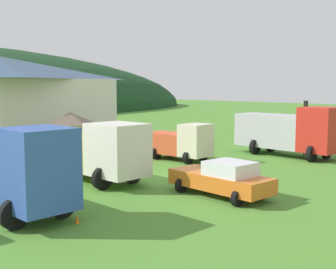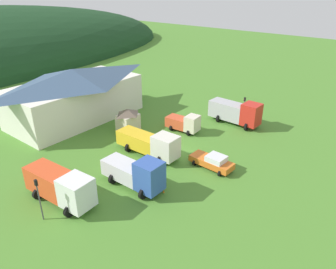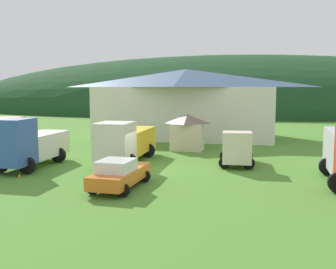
% 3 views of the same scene
% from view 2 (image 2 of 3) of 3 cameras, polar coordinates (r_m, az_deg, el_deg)
% --- Properties ---
extents(ground_plane, '(200.00, 200.00, 0.00)m').
position_cam_2_polar(ground_plane, '(38.98, 1.60, -3.37)').
color(ground_plane, '#4C842D').
extents(depot_building, '(20.23, 10.17, 7.52)m').
position_cam_2_polar(depot_building, '(49.43, -16.22, 6.93)').
color(depot_building, white).
rests_on(depot_building, ground).
extents(play_shed_cream, '(2.96, 2.43, 3.17)m').
position_cam_2_polar(play_shed_cream, '(44.55, -7.10, 2.65)').
color(play_shed_cream, beige).
rests_on(play_shed_cream, ground).
extents(heavy_rig_white, '(3.46, 7.66, 3.31)m').
position_cam_2_polar(heavy_rig_white, '(31.65, -18.40, -8.55)').
color(heavy_rig_white, white).
rests_on(heavy_rig_white, ground).
extents(box_truck_blue, '(3.05, 6.94, 3.52)m').
position_cam_2_polar(box_truck_blue, '(32.19, -5.61, -6.78)').
color(box_truck_blue, '#3356AD').
rests_on(box_truck_blue, ground).
extents(heavy_rig_striped, '(3.10, 8.28, 3.17)m').
position_cam_2_polar(heavy_rig_striped, '(37.90, -3.10, -1.53)').
color(heavy_rig_striped, silver).
rests_on(heavy_rig_striped, ground).
extents(light_truck_cream, '(2.60, 4.79, 2.52)m').
position_cam_2_polar(light_truck_cream, '(44.16, 2.94, 2.07)').
color(light_truck_cream, beige).
rests_on(light_truck_cream, ground).
extents(crane_truck_red, '(3.31, 7.62, 3.59)m').
position_cam_2_polar(crane_truck_red, '(47.25, 12.00, 3.93)').
color(crane_truck_red, red).
rests_on(crane_truck_red, ground).
extents(service_pickup_orange, '(2.49, 5.04, 1.66)m').
position_cam_2_polar(service_pickup_orange, '(36.04, 7.87, -4.72)').
color(service_pickup_orange, orange).
rests_on(service_pickup_orange, ground).
extents(traffic_light_west, '(0.20, 0.32, 4.11)m').
position_cam_2_polar(traffic_light_west, '(29.68, -21.89, -10.00)').
color(traffic_light_west, '#4C4C51').
rests_on(traffic_light_west, ground).
extents(traffic_light_east, '(0.20, 0.32, 3.96)m').
position_cam_2_polar(traffic_light_east, '(47.47, 13.27, 4.67)').
color(traffic_light_east, '#4C4C51').
rests_on(traffic_light_east, ground).
extents(traffic_cone_near_pickup, '(0.36, 0.36, 0.57)m').
position_cam_2_polar(traffic_cone_near_pickup, '(32.29, -0.78, -10.20)').
color(traffic_cone_near_pickup, orange).
rests_on(traffic_cone_near_pickup, ground).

